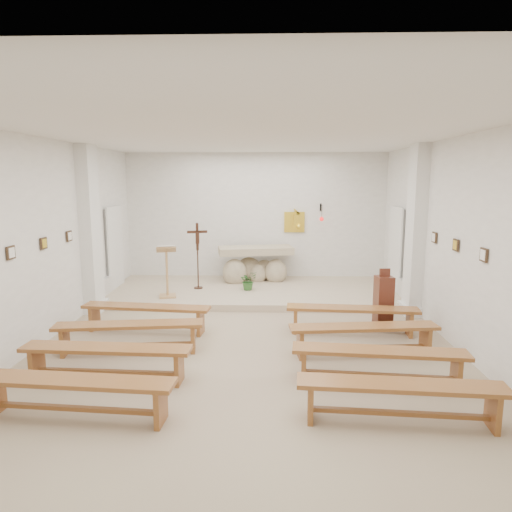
{
  "coord_description": "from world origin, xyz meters",
  "views": [
    {
      "loc": [
        0.37,
        -7.37,
        2.8
      ],
      "look_at": [
        0.11,
        1.6,
        1.28
      ],
      "focal_mm": 32.0,
      "sensor_mm": 36.0,
      "label": 1
    }
  ],
  "objects_px": {
    "bench_right_fourth": "(401,393)",
    "lectern": "(167,271)",
    "bench_left_fourth": "(75,389)",
    "altar": "(255,266)",
    "bench_right_front": "(352,314)",
    "bench_right_second": "(364,333)",
    "bench_left_front": "(146,312)",
    "bench_left_third": "(107,355)",
    "crucifix_stand": "(198,251)",
    "donation_pedestal": "(383,301)",
    "bench_left_second": "(129,331)",
    "bench_right_third": "(379,358)"
  },
  "relations": [
    {
      "from": "crucifix_stand",
      "to": "bench_left_front",
      "type": "distance_m",
      "value": 2.94
    },
    {
      "from": "bench_right_second",
      "to": "bench_left_front",
      "type": "bearing_deg",
      "value": 158.73
    },
    {
      "from": "bench_right_front",
      "to": "altar",
      "type": "bearing_deg",
      "value": 121.2
    },
    {
      "from": "altar",
      "to": "bench_left_third",
      "type": "distance_m",
      "value": 6.1
    },
    {
      "from": "bench_left_second",
      "to": "bench_right_front",
      "type": "bearing_deg",
      "value": 8.7
    },
    {
      "from": "bench_right_third",
      "to": "bench_right_fourth",
      "type": "bearing_deg",
      "value": -84.79
    },
    {
      "from": "altar",
      "to": "bench_left_second",
      "type": "xyz_separation_m",
      "value": [
        -1.88,
        -4.76,
        -0.15
      ]
    },
    {
      "from": "bench_right_front",
      "to": "bench_left_third",
      "type": "height_order",
      "value": "same"
    },
    {
      "from": "lectern",
      "to": "bench_left_third",
      "type": "distance_m",
      "value": 4.06
    },
    {
      "from": "altar",
      "to": "bench_right_third",
      "type": "relative_size",
      "value": 0.84
    },
    {
      "from": "bench_left_front",
      "to": "bench_left_third",
      "type": "height_order",
      "value": "same"
    },
    {
      "from": "bench_left_front",
      "to": "altar",
      "type": "bearing_deg",
      "value": 69.26
    },
    {
      "from": "crucifix_stand",
      "to": "bench_left_second",
      "type": "xyz_separation_m",
      "value": [
        -0.52,
        -3.85,
        -0.71
      ]
    },
    {
      "from": "bench_left_fourth",
      "to": "bench_right_fourth",
      "type": "relative_size",
      "value": 1.0
    },
    {
      "from": "bench_left_second",
      "to": "bench_right_fourth",
      "type": "distance_m",
      "value": 4.31
    },
    {
      "from": "bench_right_front",
      "to": "bench_right_fourth",
      "type": "bearing_deg",
      "value": -85.81
    },
    {
      "from": "altar",
      "to": "crucifix_stand",
      "type": "xyz_separation_m",
      "value": [
        -1.36,
        -0.91,
        0.55
      ]
    },
    {
      "from": "bench_right_third",
      "to": "bench_left_fourth",
      "type": "xyz_separation_m",
      "value": [
        -3.78,
        -1.04,
        0.0
      ]
    },
    {
      "from": "donation_pedestal",
      "to": "crucifix_stand",
      "type": "bearing_deg",
      "value": 140.26
    },
    {
      "from": "bench_left_second",
      "to": "crucifix_stand",
      "type": "bearing_deg",
      "value": 75.55
    },
    {
      "from": "altar",
      "to": "donation_pedestal",
      "type": "height_order",
      "value": "donation_pedestal"
    },
    {
      "from": "altar",
      "to": "bench_left_fourth",
      "type": "height_order",
      "value": "altar"
    },
    {
      "from": "bench_left_third",
      "to": "bench_right_fourth",
      "type": "bearing_deg",
      "value": -12.94
    },
    {
      "from": "lectern",
      "to": "bench_left_fourth",
      "type": "bearing_deg",
      "value": -102.6
    },
    {
      "from": "donation_pedestal",
      "to": "bench_right_second",
      "type": "xyz_separation_m",
      "value": [
        -0.66,
        -1.45,
        -0.13
      ]
    },
    {
      "from": "altar",
      "to": "crucifix_stand",
      "type": "height_order",
      "value": "crucifix_stand"
    },
    {
      "from": "bench_right_front",
      "to": "bench_right_second",
      "type": "height_order",
      "value": "same"
    },
    {
      "from": "bench_left_fourth",
      "to": "bench_right_fourth",
      "type": "distance_m",
      "value": 3.78
    },
    {
      "from": "bench_right_third",
      "to": "bench_left_third",
      "type": "bearing_deg",
      "value": -174.79
    },
    {
      "from": "donation_pedestal",
      "to": "bench_right_third",
      "type": "height_order",
      "value": "donation_pedestal"
    },
    {
      "from": "bench_left_front",
      "to": "bench_right_third",
      "type": "relative_size",
      "value": 1.0
    },
    {
      "from": "donation_pedestal",
      "to": "lectern",
      "type": "bearing_deg",
      "value": 152.73
    },
    {
      "from": "crucifix_stand",
      "to": "bench_left_third",
      "type": "height_order",
      "value": "crucifix_stand"
    },
    {
      "from": "lectern",
      "to": "bench_right_second",
      "type": "xyz_separation_m",
      "value": [
        3.82,
        -3.0,
        -0.37
      ]
    },
    {
      "from": "bench_right_second",
      "to": "bench_right_fourth",
      "type": "relative_size",
      "value": 1.0
    },
    {
      "from": "donation_pedestal",
      "to": "bench_right_front",
      "type": "height_order",
      "value": "donation_pedestal"
    },
    {
      "from": "crucifix_stand",
      "to": "bench_right_third",
      "type": "distance_m",
      "value": 5.92
    },
    {
      "from": "bench_right_front",
      "to": "bench_right_second",
      "type": "bearing_deg",
      "value": -85.81
    },
    {
      "from": "lectern",
      "to": "donation_pedestal",
      "type": "distance_m",
      "value": 4.75
    },
    {
      "from": "altar",
      "to": "bench_right_fourth",
      "type": "xyz_separation_m",
      "value": [
        1.9,
        -6.84,
        -0.15
      ]
    },
    {
      "from": "bench_right_second",
      "to": "lectern",
      "type": "bearing_deg",
      "value": 136.0
    },
    {
      "from": "bench_left_second",
      "to": "bench_right_second",
      "type": "relative_size",
      "value": 1.0
    },
    {
      "from": "bench_right_fourth",
      "to": "lectern",
      "type": "bearing_deg",
      "value": 131.21
    },
    {
      "from": "bench_left_fourth",
      "to": "altar",
      "type": "bearing_deg",
      "value": 79.07
    },
    {
      "from": "crucifix_stand",
      "to": "bench_right_fourth",
      "type": "relative_size",
      "value": 0.67
    },
    {
      "from": "bench_left_front",
      "to": "donation_pedestal",
      "type": "bearing_deg",
      "value": 11.35
    },
    {
      "from": "altar",
      "to": "bench_right_second",
      "type": "xyz_separation_m",
      "value": [
        1.9,
        -4.76,
        -0.15
      ]
    },
    {
      "from": "bench_left_fourth",
      "to": "bench_right_front",
      "type": "bearing_deg",
      "value": 44.01
    },
    {
      "from": "lectern",
      "to": "donation_pedestal",
      "type": "relative_size",
      "value": 1.06
    },
    {
      "from": "donation_pedestal",
      "to": "bench_left_fourth",
      "type": "bearing_deg",
      "value": -149.7
    }
  ]
}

